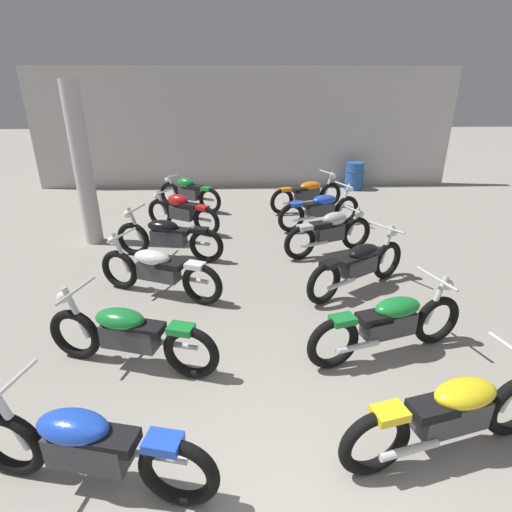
% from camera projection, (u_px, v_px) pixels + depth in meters
% --- Properties ---
extents(back_wall, '(13.11, 0.24, 3.60)m').
position_uv_depth(back_wall, '(245.00, 129.00, 12.63)').
color(back_wall, '#BCBAB7').
rests_on(back_wall, ground).
extents(support_pillar, '(0.36, 0.36, 3.20)m').
position_uv_depth(support_pillar, '(83.00, 167.00, 8.01)').
color(support_pillar, '#BCBAB7').
rests_on(support_pillar, ground).
extents(motorcycle_left_row_0, '(2.14, 0.78, 0.97)m').
position_uv_depth(motorcycle_left_row_0, '(87.00, 447.00, 3.23)').
color(motorcycle_left_row_0, black).
rests_on(motorcycle_left_row_0, ground).
extents(motorcycle_left_row_1, '(2.11, 0.87, 0.97)m').
position_uv_depth(motorcycle_left_row_1, '(129.00, 334.00, 4.66)').
color(motorcycle_left_row_1, black).
rests_on(motorcycle_left_row_1, ground).
extents(motorcycle_left_row_2, '(2.04, 1.03, 0.97)m').
position_uv_depth(motorcycle_left_row_2, '(158.00, 270.00, 6.27)').
color(motorcycle_left_row_2, black).
rests_on(motorcycle_left_row_2, ground).
extents(motorcycle_left_row_3, '(2.12, 0.85, 0.97)m').
position_uv_depth(motorcycle_left_row_3, '(168.00, 236.00, 7.64)').
color(motorcycle_left_row_3, black).
rests_on(motorcycle_left_row_3, ground).
extents(motorcycle_left_row_4, '(1.75, 1.09, 0.88)m').
position_uv_depth(motorcycle_left_row_4, '(182.00, 212.00, 9.07)').
color(motorcycle_left_row_4, black).
rests_on(motorcycle_left_row_4, ground).
extents(motorcycle_left_row_5, '(1.74, 1.12, 0.88)m').
position_uv_depth(motorcycle_left_row_5, '(189.00, 193.00, 10.64)').
color(motorcycle_left_row_5, black).
rests_on(motorcycle_left_row_5, ground).
extents(motorcycle_right_row_0, '(2.13, 0.82, 0.97)m').
position_uv_depth(motorcycle_right_row_0, '(453.00, 413.00, 3.55)').
color(motorcycle_right_row_0, black).
rests_on(motorcycle_right_row_0, ground).
extents(motorcycle_right_row_1, '(2.11, 0.89, 0.97)m').
position_uv_depth(motorcycle_right_row_1, '(390.00, 323.00, 4.89)').
color(motorcycle_right_row_1, black).
rests_on(motorcycle_right_row_1, ground).
extents(motorcycle_right_row_2, '(1.88, 1.27, 0.97)m').
position_uv_depth(motorcycle_right_row_2, '(359.00, 264.00, 6.46)').
color(motorcycle_right_row_2, black).
rests_on(motorcycle_right_row_2, ground).
extents(motorcycle_right_row_3, '(1.88, 0.82, 0.88)m').
position_uv_depth(motorcycle_right_row_3, '(330.00, 232.00, 7.85)').
color(motorcycle_right_row_3, black).
rests_on(motorcycle_right_row_3, ground).
extents(motorcycle_right_row_4, '(2.06, 0.99, 0.97)m').
position_uv_depth(motorcycle_right_row_4, '(321.00, 209.00, 9.32)').
color(motorcycle_right_row_4, black).
rests_on(motorcycle_right_row_4, ground).
extents(motorcycle_right_row_5, '(2.04, 1.04, 0.97)m').
position_uv_depth(motorcycle_right_row_5, '(307.00, 194.00, 10.59)').
color(motorcycle_right_row_5, black).
rests_on(motorcycle_right_row_5, ground).
extents(oil_drum, '(0.59, 0.59, 0.85)m').
position_uv_depth(oil_drum, '(354.00, 176.00, 12.74)').
color(oil_drum, '#23519E').
rests_on(oil_drum, ground).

